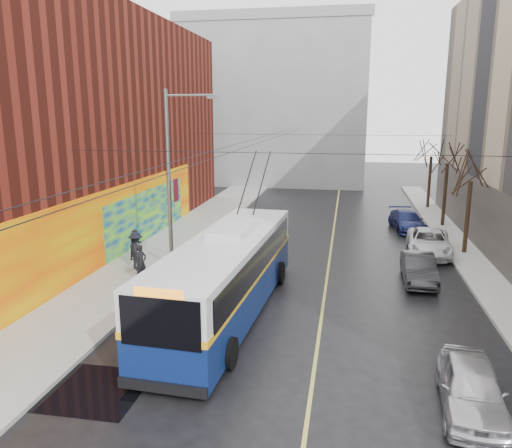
{
  "coord_description": "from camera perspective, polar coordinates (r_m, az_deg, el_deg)",
  "views": [
    {
      "loc": [
        2.29,
        -13.05,
        7.94
      ],
      "look_at": [
        -1.77,
        9.0,
        2.89
      ],
      "focal_mm": 35.0,
      "sensor_mm": 36.0,
      "label": 1
    }
  ],
  "objects": [
    {
      "name": "ground",
      "position": [
        15.44,
        0.44,
        -18.24
      ],
      "size": [
        140.0,
        140.0,
        0.0
      ],
      "primitive_type": "plane",
      "color": "black",
      "rests_on": "ground"
    },
    {
      "name": "sidewalk_left",
      "position": [
        28.2,
        -11.44,
        -3.76
      ],
      "size": [
        4.0,
        60.0,
        0.15
      ],
      "primitive_type": "cube",
      "color": "gray",
      "rests_on": "ground"
    },
    {
      "name": "tree_near",
      "position": [
        29.96,
        23.47,
        5.97
      ],
      "size": [
        3.2,
        3.2,
        6.4
      ],
      "color": "black",
      "rests_on": "ground"
    },
    {
      "name": "pedestrian_a",
      "position": [
        24.06,
        -13.02,
        -4.34
      ],
      "size": [
        0.64,
        0.75,
        1.75
      ],
      "primitive_type": "imported",
      "rotation": [
        0.0,
        0.0,
        1.15
      ],
      "color": "black",
      "rests_on": "sidewalk_left"
    },
    {
      "name": "puddle",
      "position": [
        16.06,
        -18.02,
        -17.59
      ],
      "size": [
        2.85,
        2.74,
        0.01
      ],
      "primitive_type": "cube",
      "color": "black",
      "rests_on": "ground"
    },
    {
      "name": "building_left",
      "position": [
        32.65,
        -23.99,
        9.96
      ],
      "size": [
        12.11,
        36.0,
        14.0
      ],
      "color": "#571A11",
      "rests_on": "ground"
    },
    {
      "name": "pedestrian_b",
      "position": [
        27.63,
        -13.55,
        -2.3
      ],
      "size": [
        0.84,
        0.94,
        1.62
      ],
      "primitive_type": "imported",
      "rotation": [
        0.0,
        0.0,
        1.23
      ],
      "color": "black",
      "rests_on": "sidewalk_left"
    },
    {
      "name": "pigeons_flying",
      "position": [
        23.29,
        -0.85,
        10.55
      ],
      "size": [
        2.0,
        4.15,
        1.64
      ],
      "color": "slate"
    },
    {
      "name": "parked_car_b",
      "position": [
        24.99,
        18.11,
        -4.87
      ],
      "size": [
        1.46,
        4.08,
        1.34
      ],
      "primitive_type": "imported",
      "rotation": [
        0.0,
        0.0,
        -0.01
      ],
      "color": "#252527",
      "rests_on": "ground"
    },
    {
      "name": "parked_car_d",
      "position": [
        35.62,
        16.88,
        0.35
      ],
      "size": [
        2.48,
        4.78,
        1.32
      ],
      "primitive_type": "imported",
      "rotation": [
        0.0,
        0.0,
        0.14
      ],
      "color": "navy",
      "rests_on": "ground"
    },
    {
      "name": "building_far",
      "position": [
        58.63,
        2.38,
        13.73
      ],
      "size": [
        20.5,
        12.1,
        18.0
      ],
      "color": "gray",
      "rests_on": "ground"
    },
    {
      "name": "lane_line",
      "position": [
        28.2,
        8.43,
        -3.8
      ],
      "size": [
        0.12,
        50.0,
        0.01
      ],
      "primitive_type": "cube",
      "color": "#BFB74C",
      "rests_on": "ground"
    },
    {
      "name": "trolleybus",
      "position": [
        19.82,
        -3.37,
        -5.73
      ],
      "size": [
        3.53,
        12.9,
        6.05
      ],
      "rotation": [
        0.0,
        0.0,
        -0.06
      ],
      "color": "#0B1C54",
      "rests_on": "ground"
    },
    {
      "name": "tree_mid",
      "position": [
        36.76,
        21.13,
        7.66
      ],
      "size": [
        3.2,
        3.2,
        6.68
      ],
      "color": "black",
      "rests_on": "ground"
    },
    {
      "name": "following_car",
      "position": [
        31.52,
        0.99,
        -0.66
      ],
      "size": [
        2.07,
        4.06,
        1.32
      ],
      "primitive_type": "imported",
      "rotation": [
        0.0,
        0.0,
        0.14
      ],
      "color": "#9B9B9F",
      "rests_on": "ground"
    },
    {
      "name": "parked_car_a",
      "position": [
        15.27,
        23.39,
        -16.78
      ],
      "size": [
        1.96,
        4.15,
        1.37
      ],
      "primitive_type": "imported",
      "rotation": [
        0.0,
        0.0,
        -0.09
      ],
      "color": "#B7B7BC",
      "rests_on": "ground"
    },
    {
      "name": "catenary_wires",
      "position": [
        28.28,
        0.6,
        9.26
      ],
      "size": [
        18.0,
        60.0,
        0.22
      ],
      "color": "black"
    },
    {
      "name": "sidewalk_right",
      "position": [
        27.09,
        24.39,
        -5.35
      ],
      "size": [
        2.0,
        60.0,
        0.15
      ],
      "primitive_type": "cube",
      "color": "gray",
      "rests_on": "ground"
    },
    {
      "name": "parked_car_c",
      "position": [
        29.99,
        19.16,
        -1.99
      ],
      "size": [
        2.77,
        5.25,
        1.41
      ],
      "primitive_type": "imported",
      "rotation": [
        0.0,
        0.0,
        -0.09
      ],
      "color": "silver",
      "rests_on": "ground"
    },
    {
      "name": "tree_far",
      "position": [
        43.66,
        19.48,
        8.3
      ],
      "size": [
        3.2,
        3.2,
        6.57
      ],
      "color": "black",
      "rests_on": "ground"
    },
    {
      "name": "pedestrian_c",
      "position": [
        25.91,
        -13.55,
        -2.96
      ],
      "size": [
        1.28,
        1.42,
        1.91
      ],
      "primitive_type": "imported",
      "rotation": [
        0.0,
        0.0,
        2.17
      ],
      "color": "black",
      "rests_on": "sidewalk_left"
    },
    {
      "name": "streetlight_pole",
      "position": [
        24.73,
        -9.61,
        5.34
      ],
      "size": [
        2.65,
        0.6,
        9.0
      ],
      "color": "slate",
      "rests_on": "ground"
    }
  ]
}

